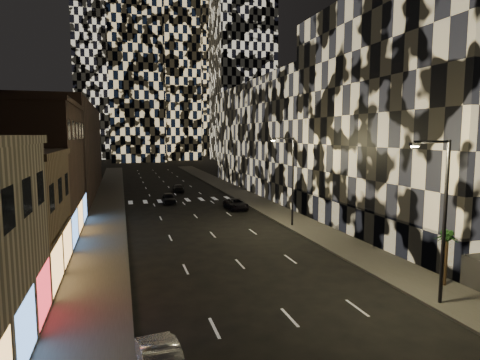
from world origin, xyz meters
TOP-DOWN VIEW (x-y plane):
  - sidewalk_left at (-10.00, 50.00)m, footprint 4.00×120.00m
  - sidewalk_right at (10.00, 50.00)m, footprint 4.00×120.00m
  - curb_left at (-7.90, 50.00)m, footprint 0.20×120.00m
  - curb_right at (7.90, 50.00)m, footprint 0.20×120.00m
  - retail_brown at (-17.00, 33.50)m, footprint 10.00×15.00m
  - retail_filler_left at (-17.00, 60.00)m, footprint 10.00×40.00m
  - midrise_right at (20.00, 24.50)m, footprint 16.00×25.00m
  - midrise_base at (12.30, 24.50)m, footprint 0.60×25.00m
  - midrise_filler_right at (20.00, 57.00)m, footprint 16.00×40.00m
  - tower_right_mid at (35.00, 135.00)m, footprint 20.00×20.00m
  - tower_left_back at (-12.00, 165.00)m, footprint 24.00×24.00m
  - tower_center_low at (-2.00, 140.00)m, footprint 18.00×18.00m
  - streetlight_near at (8.35, 10.00)m, footprint 2.55×0.25m
  - streetlight_far at (8.35, 30.00)m, footprint 2.55×0.25m
  - car_dark_midlane at (-1.93, 47.97)m, footprint 1.72×4.20m
  - car_dark_oncoming at (0.87, 58.58)m, footprint 2.07×4.43m
  - car_dark_rightlane at (5.68, 40.77)m, footprint 2.40×4.96m
  - palm_tree at (10.86, 12.07)m, footprint 1.73×1.77m

SIDE VIEW (x-z plane):
  - sidewalk_left at x=-10.00m, z-range 0.00..0.15m
  - sidewalk_right at x=10.00m, z-range 0.00..0.15m
  - curb_left at x=-7.90m, z-range 0.00..0.15m
  - curb_right at x=7.90m, z-range 0.00..0.15m
  - car_dark_oncoming at x=0.87m, z-range 0.00..1.25m
  - car_dark_rightlane at x=5.68m, z-range 0.00..1.36m
  - car_dark_midlane at x=-1.93m, z-range 0.00..1.43m
  - midrise_base at x=12.30m, z-range 0.00..3.00m
  - palm_tree at x=10.86m, z-range 1.27..4.73m
  - streetlight_near at x=8.35m, z-range 0.85..9.85m
  - streetlight_far at x=8.35m, z-range 0.85..9.85m
  - retail_brown at x=-17.00m, z-range 0.00..12.00m
  - retail_filler_left at x=-17.00m, z-range 0.00..14.00m
  - midrise_filler_right at x=20.00m, z-range 0.00..18.00m
  - midrise_right at x=20.00m, z-range 0.00..22.00m
  - tower_center_low at x=-2.00m, z-range 0.00..95.00m
  - tower_right_mid at x=35.00m, z-range 0.00..100.00m
  - tower_left_back at x=-12.00m, z-range 0.00..120.00m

